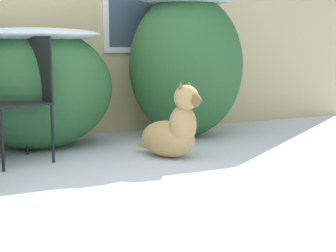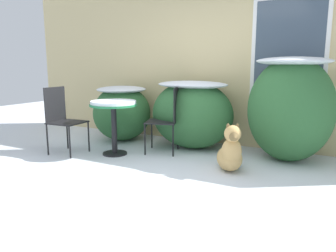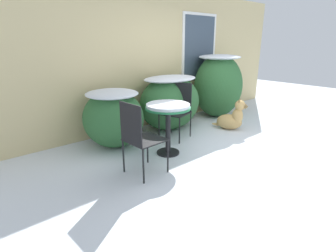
{
  "view_description": "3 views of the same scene",
  "coord_description": "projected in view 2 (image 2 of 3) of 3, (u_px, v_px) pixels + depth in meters",
  "views": [
    {
      "loc": [
        -1.08,
        -3.06,
        0.97
      ],
      "look_at": [
        0.79,
        0.83,
        0.27
      ],
      "focal_mm": 55.0,
      "sensor_mm": 36.0,
      "label": 1
    },
    {
      "loc": [
        2.05,
        -3.17,
        1.36
      ],
      "look_at": [
        0.0,
        0.6,
        0.55
      ],
      "focal_mm": 35.0,
      "sensor_mm": 36.0,
      "label": 2
    },
    {
      "loc": [
        -3.58,
        -2.27,
        1.75
      ],
      "look_at": [
        -1.0,
        0.72,
        0.47
      ],
      "focal_mm": 28.0,
      "sensor_mm": 36.0,
      "label": 3
    }
  ],
  "objects": [
    {
      "name": "house_wall",
      "position": [
        216.0,
        62.0,
        5.56
      ],
      "size": [
        8.0,
        0.1,
        2.79
      ],
      "color": "#D1BC84",
      "rests_on": "ground_plane"
    },
    {
      "name": "patio_table",
      "position": [
        114.0,
        110.0,
        4.91
      ],
      "size": [
        0.71,
        0.71,
        0.83
      ],
      "color": "black",
      "rests_on": "ground_plane"
    },
    {
      "name": "shrub_middle",
      "position": [
        192.0,
        113.0,
        5.33
      ],
      "size": [
        1.38,
        0.94,
        1.1
      ],
      "color": "#2D6033",
      "rests_on": "ground_plane"
    },
    {
      "name": "shrub_left",
      "position": [
        122.0,
        111.0,
        5.91
      ],
      "size": [
        1.02,
        1.06,
        0.98
      ],
      "color": "#2D6033",
      "rests_on": "ground_plane"
    },
    {
      "name": "patio_chair_far_side",
      "position": [
        63.0,
        117.0,
        5.03
      ],
      "size": [
        0.5,
        0.5,
        1.02
      ],
      "rotation": [
        0.0,
        0.0,
        1.63
      ],
      "color": "black",
      "rests_on": "ground_plane"
    },
    {
      "name": "ground_plane",
      "position": [
        144.0,
        179.0,
        3.95
      ],
      "size": [
        16.0,
        16.0,
        0.0
      ],
      "primitive_type": "plane",
      "color": "silver"
    },
    {
      "name": "dog",
      "position": [
        230.0,
        154.0,
        4.2
      ],
      "size": [
        0.52,
        0.68,
        0.65
      ],
      "rotation": [
        0.0,
        0.0,
        0.46
      ],
      "color": "tan",
      "rests_on": "ground_plane"
    },
    {
      "name": "patio_chair_near_table",
      "position": [
        168.0,
        117.0,
        5.05
      ],
      "size": [
        0.59,
        0.59,
        1.02
      ],
      "rotation": [
        0.0,
        0.0,
        -1.26
      ],
      "color": "black",
      "rests_on": "ground_plane"
    },
    {
      "name": "shrub_right",
      "position": [
        291.0,
        107.0,
        4.58
      ],
      "size": [
        1.18,
        1.1,
        1.47
      ],
      "color": "#2D6033",
      "rests_on": "ground_plane"
    }
  ]
}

